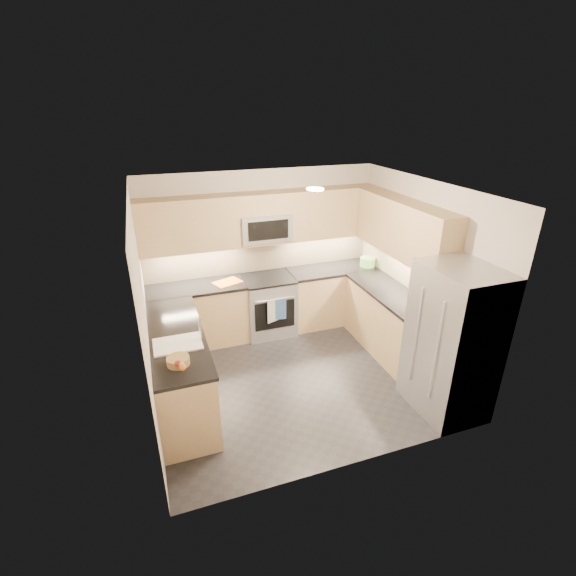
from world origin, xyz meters
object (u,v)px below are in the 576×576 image
object	(u,v)px
cutting_board	(228,282)
gas_range	(269,306)
microwave	(264,227)
fruit_basket	(178,361)
utensil_bowl	(368,262)
refrigerator	(452,342)

from	to	relation	value
cutting_board	gas_range	bearing A→B (deg)	0.58
cutting_board	microwave	bearing A→B (deg)	11.87
microwave	gas_range	bearing A→B (deg)	-90.00
fruit_basket	cutting_board	bearing A→B (deg)	64.58
gas_range	utensil_bowl	size ratio (longest dim) A/B	3.69
cutting_board	fruit_basket	distance (m)	2.11
microwave	utensil_bowl	distance (m)	1.82
gas_range	fruit_basket	world-z (taller)	fruit_basket
microwave	fruit_basket	distance (m)	2.65
gas_range	utensil_bowl	distance (m)	1.76
refrigerator	fruit_basket	size ratio (longest dim) A/B	7.78
fruit_basket	gas_range	bearing A→B (deg)	51.32
microwave	utensil_bowl	xyz separation A→B (m)	(1.67, -0.20, -0.69)
gas_range	refrigerator	world-z (taller)	refrigerator
gas_range	cutting_board	distance (m)	0.79
gas_range	fruit_basket	bearing A→B (deg)	-128.68
utensil_bowl	fruit_basket	size ratio (longest dim) A/B	1.07
utensil_bowl	microwave	bearing A→B (deg)	173.06
cutting_board	utensil_bowl	bearing A→B (deg)	-1.80
utensil_bowl	gas_range	bearing A→B (deg)	177.31
microwave	utensil_bowl	bearing A→B (deg)	-6.94
utensil_bowl	cutting_board	bearing A→B (deg)	178.20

